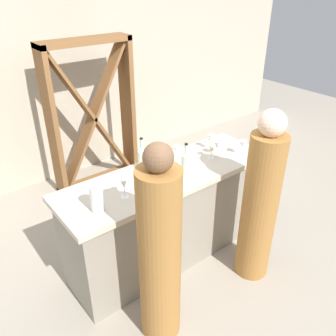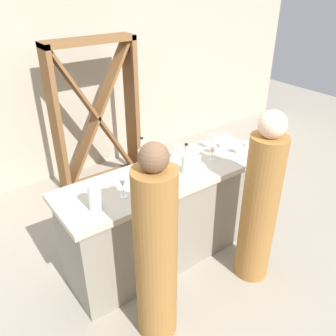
# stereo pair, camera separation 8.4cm
# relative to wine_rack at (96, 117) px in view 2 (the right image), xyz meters

# --- Properties ---
(ground_plane) EXTENTS (12.00, 12.00, 0.00)m
(ground_plane) POSITION_rel_wine_rack_xyz_m (-0.12, -1.65, -0.92)
(ground_plane) COLOR #9E9384
(back_wall) EXTENTS (8.00, 0.10, 2.80)m
(back_wall) POSITION_rel_wine_rack_xyz_m (-0.12, 0.55, 0.48)
(back_wall) COLOR #B2A893
(back_wall) RESTS_ON ground
(bar_counter) EXTENTS (2.02, 0.65, 0.94)m
(bar_counter) POSITION_rel_wine_rack_xyz_m (-0.12, -1.65, -0.45)
(bar_counter) COLOR gray
(bar_counter) RESTS_ON ground
(wine_rack) EXTENTS (1.07, 0.28, 1.85)m
(wine_rack) POSITION_rel_wine_rack_xyz_m (0.00, 0.00, 0.00)
(wine_rack) COLOR brown
(wine_rack) RESTS_ON ground
(wine_bottle_leftmost_clear_pale) EXTENTS (0.07, 0.07, 0.30)m
(wine_bottle_leftmost_clear_pale) POSITION_rel_wine_rack_xyz_m (-0.25, -1.64, 0.13)
(wine_bottle_leftmost_clear_pale) COLOR #B7C6B2
(wine_bottle_leftmost_clear_pale) RESTS_ON bar_counter
(wine_bottle_second_left_clear_pale) EXTENTS (0.08, 0.08, 0.30)m
(wine_bottle_second_left_clear_pale) POSITION_rel_wine_rack_xyz_m (-0.24, -1.44, 0.13)
(wine_bottle_second_left_clear_pale) COLOR #B7C6B2
(wine_bottle_second_left_clear_pale) RESTS_ON bar_counter
(wine_bottle_center_clear_pale) EXTENTS (0.08, 0.08, 0.28)m
(wine_bottle_center_clear_pale) POSITION_rel_wine_rack_xyz_m (0.02, -1.73, 0.12)
(wine_bottle_center_clear_pale) COLOR #B7C6B2
(wine_bottle_center_clear_pale) RESTS_ON bar_counter
(wine_glass_near_left) EXTENTS (0.07, 0.07, 0.15)m
(wine_glass_near_left) POSITION_rel_wine_rack_xyz_m (0.66, -1.81, 0.12)
(wine_glass_near_left) COLOR white
(wine_glass_near_left) RESTS_ON bar_counter
(wine_glass_near_center) EXTENTS (0.07, 0.07, 0.16)m
(wine_glass_near_center) POSITION_rel_wine_rack_xyz_m (-0.62, -1.75, 0.13)
(wine_glass_near_center) COLOR white
(wine_glass_near_center) RESTS_ON bar_counter
(wine_glass_near_right) EXTENTS (0.06, 0.06, 0.14)m
(wine_glass_near_right) POSITION_rel_wine_rack_xyz_m (0.37, -1.68, 0.11)
(wine_glass_near_right) COLOR white
(wine_glass_near_right) RESTS_ON bar_counter
(wine_glass_far_left) EXTENTS (0.07, 0.07, 0.15)m
(wine_glass_far_left) POSITION_rel_wine_rack_xyz_m (0.46, -1.67, 0.12)
(wine_glass_far_left) COLOR white
(wine_glass_far_left) RESTS_ON bar_counter
(wine_glass_far_center) EXTENTS (0.07, 0.07, 0.16)m
(wine_glass_far_center) POSITION_rel_wine_rack_xyz_m (0.50, -1.54, 0.12)
(wine_glass_far_center) COLOR white
(wine_glass_far_center) RESTS_ON bar_counter
(wine_glass_far_right) EXTENTS (0.07, 0.07, 0.14)m
(wine_glass_far_right) POSITION_rel_wine_rack_xyz_m (0.10, -1.50, 0.11)
(wine_glass_far_right) COLOR white
(wine_glass_far_right) RESTS_ON bar_counter
(water_pitcher) EXTENTS (0.10, 0.10, 0.21)m
(water_pitcher) POSITION_rel_wine_rack_xyz_m (-0.87, -1.77, 0.12)
(water_pitcher) COLOR silver
(water_pitcher) RESTS_ON bar_counter
(person_left_guest) EXTENTS (0.35, 0.35, 1.60)m
(person_left_guest) POSITION_rel_wine_rack_xyz_m (0.38, -2.30, -0.17)
(person_left_guest) COLOR #9E6B33
(person_left_guest) RESTS_ON ground
(person_center_guest) EXTENTS (0.34, 0.34, 1.63)m
(person_center_guest) POSITION_rel_wine_rack_xyz_m (-0.68, -2.27, -0.16)
(person_center_guest) COLOR #9E6B33
(person_center_guest) RESTS_ON ground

